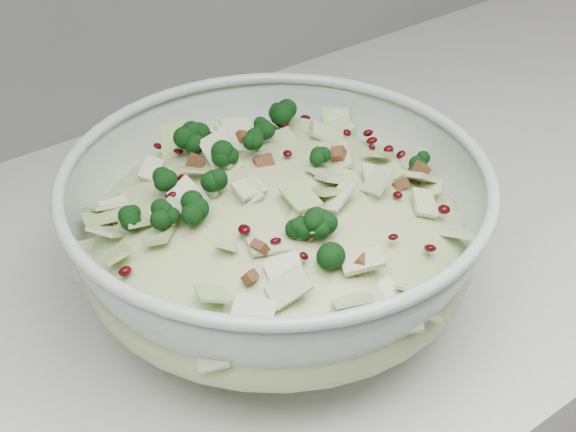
% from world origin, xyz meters
% --- Properties ---
extents(mixing_bowl, '(0.41, 0.41, 0.13)m').
position_xyz_m(mixing_bowl, '(0.05, 1.62, 0.97)').
color(mixing_bowl, '#AABBAD').
rests_on(mixing_bowl, counter).
extents(salad, '(0.34, 0.34, 0.13)m').
position_xyz_m(salad, '(0.05, 1.62, 0.99)').
color(salad, '#A3AE77').
rests_on(salad, mixing_bowl).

